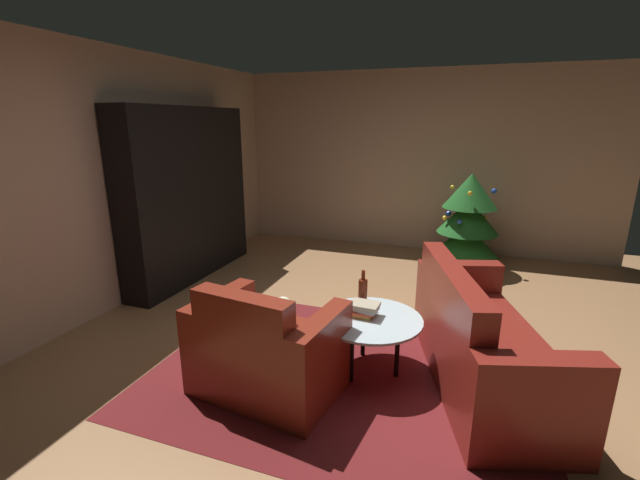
{
  "coord_description": "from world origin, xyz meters",
  "views": [
    {
      "loc": [
        0.71,
        -3.09,
        1.86
      ],
      "look_at": [
        -0.37,
        -0.05,
        0.96
      ],
      "focal_mm": 23.77,
      "sensor_mm": 36.0,
      "label": 1
    }
  ],
  "objects_px": {
    "bookshelf_unit": "(196,197)",
    "bottle_on_table": "(363,292)",
    "book_stack_on_table": "(364,309)",
    "decorated_tree": "(468,220)",
    "coffee_table": "(370,322)",
    "armchair_red": "(266,352)",
    "couch_red": "(480,344)"
  },
  "relations": [
    {
      "from": "armchair_red",
      "to": "bottle_on_table",
      "type": "bearing_deg",
      "value": 52.22
    },
    {
      "from": "armchair_red",
      "to": "decorated_tree",
      "type": "distance_m",
      "value": 3.51
    },
    {
      "from": "bookshelf_unit",
      "to": "armchair_red",
      "type": "height_order",
      "value": "bookshelf_unit"
    },
    {
      "from": "armchair_red",
      "to": "bookshelf_unit",
      "type": "bearing_deg",
      "value": 134.15
    },
    {
      "from": "coffee_table",
      "to": "armchair_red",
      "type": "bearing_deg",
      "value": -142.34
    },
    {
      "from": "bookshelf_unit",
      "to": "book_stack_on_table",
      "type": "height_order",
      "value": "bookshelf_unit"
    },
    {
      "from": "armchair_red",
      "to": "couch_red",
      "type": "bearing_deg",
      "value": 23.59
    },
    {
      "from": "book_stack_on_table",
      "to": "couch_red",
      "type": "bearing_deg",
      "value": 7.29
    },
    {
      "from": "bottle_on_table",
      "to": "book_stack_on_table",
      "type": "bearing_deg",
      "value": -72.42
    },
    {
      "from": "book_stack_on_table",
      "to": "decorated_tree",
      "type": "xyz_separation_m",
      "value": [
        0.69,
        2.75,
        0.14
      ]
    },
    {
      "from": "couch_red",
      "to": "bookshelf_unit",
      "type": "bearing_deg",
      "value": 158.12
    },
    {
      "from": "bookshelf_unit",
      "to": "bottle_on_table",
      "type": "bearing_deg",
      "value": -27.8
    },
    {
      "from": "couch_red",
      "to": "coffee_table",
      "type": "height_order",
      "value": "couch_red"
    },
    {
      "from": "book_stack_on_table",
      "to": "decorated_tree",
      "type": "distance_m",
      "value": 2.84
    },
    {
      "from": "bottle_on_table",
      "to": "armchair_red",
      "type": "bearing_deg",
      "value": -127.78
    },
    {
      "from": "armchair_red",
      "to": "coffee_table",
      "type": "bearing_deg",
      "value": 37.66
    },
    {
      "from": "coffee_table",
      "to": "decorated_tree",
      "type": "height_order",
      "value": "decorated_tree"
    },
    {
      "from": "coffee_table",
      "to": "decorated_tree",
      "type": "distance_m",
      "value": 2.85
    },
    {
      "from": "coffee_table",
      "to": "book_stack_on_table",
      "type": "bearing_deg",
      "value": 158.88
    },
    {
      "from": "armchair_red",
      "to": "coffee_table",
      "type": "xyz_separation_m",
      "value": [
        0.63,
        0.49,
        0.1
      ]
    },
    {
      "from": "book_stack_on_table",
      "to": "decorated_tree",
      "type": "height_order",
      "value": "decorated_tree"
    },
    {
      "from": "coffee_table",
      "to": "bottle_on_table",
      "type": "distance_m",
      "value": 0.27
    },
    {
      "from": "decorated_tree",
      "to": "bottle_on_table",
      "type": "bearing_deg",
      "value": -106.05
    },
    {
      "from": "bookshelf_unit",
      "to": "couch_red",
      "type": "height_order",
      "value": "bookshelf_unit"
    },
    {
      "from": "couch_red",
      "to": "book_stack_on_table",
      "type": "bearing_deg",
      "value": -172.71
    },
    {
      "from": "bookshelf_unit",
      "to": "decorated_tree",
      "type": "distance_m",
      "value": 3.44
    },
    {
      "from": "couch_red",
      "to": "coffee_table",
      "type": "bearing_deg",
      "value": -170.57
    },
    {
      "from": "coffee_table",
      "to": "book_stack_on_table",
      "type": "relative_size",
      "value": 3.48
    },
    {
      "from": "couch_red",
      "to": "bottle_on_table",
      "type": "distance_m",
      "value": 0.93
    },
    {
      "from": "armchair_red",
      "to": "book_stack_on_table",
      "type": "relative_size",
      "value": 4.79
    },
    {
      "from": "coffee_table",
      "to": "bottle_on_table",
      "type": "height_order",
      "value": "bottle_on_table"
    },
    {
      "from": "book_stack_on_table",
      "to": "coffee_table",
      "type": "bearing_deg",
      "value": -21.12
    }
  ]
}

